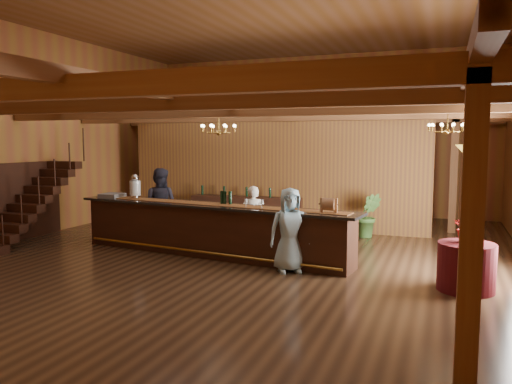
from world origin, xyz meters
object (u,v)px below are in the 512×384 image
(beverage_dispenser, at_px, (135,187))
(floor_plant, at_px, (368,215))
(tasting_bar, at_px, (210,229))
(pendant_lamp, at_px, (472,151))
(bartender, at_px, (253,218))
(backbar_shelf, at_px, (247,212))
(chandelier_right, at_px, (447,127))
(round_table, at_px, (466,267))
(raffle_drum, at_px, (329,204))
(chandelier_left, at_px, (219,128))
(staff_second, at_px, (160,205))
(guest, at_px, (290,230))

(beverage_dispenser, relative_size, floor_plant, 0.50)
(tasting_bar, bearing_deg, floor_plant, 55.17)
(pendant_lamp, distance_m, floor_plant, 5.06)
(bartender, bearing_deg, backbar_shelf, -85.86)
(beverage_dispenser, distance_m, bartender, 3.02)
(tasting_bar, xyz_separation_m, bartender, (0.72, 0.81, 0.18))
(backbar_shelf, xyz_separation_m, chandelier_right, (5.42, -1.67, 2.39))
(beverage_dispenser, distance_m, pendant_lamp, 7.62)
(round_table, bearing_deg, backbar_shelf, 142.93)
(chandelier_right, xyz_separation_m, floor_plant, (-1.87, 1.44, -2.26))
(pendant_lamp, bearing_deg, backbar_shelf, 142.93)
(chandelier_right, relative_size, floor_plant, 0.67)
(raffle_drum, distance_m, chandelier_left, 3.11)
(backbar_shelf, relative_size, staff_second, 1.76)
(beverage_dispenser, xyz_separation_m, staff_second, (0.37, 0.50, -0.50))
(raffle_drum, bearing_deg, backbar_shelf, 129.83)
(bartender, bearing_deg, pendant_lamp, 139.77)
(backbar_shelf, bearing_deg, raffle_drum, -55.76)
(raffle_drum, xyz_separation_m, staff_second, (-4.59, 1.27, -0.39))
(raffle_drum, xyz_separation_m, floor_plant, (0.24, 3.74, -0.73))
(backbar_shelf, height_order, chandelier_left, chandelier_left)
(raffle_drum, distance_m, chandelier_right, 3.48)
(beverage_dispenser, height_order, guest, beverage_dispenser)
(beverage_dispenser, bearing_deg, tasting_bar, -8.98)
(tasting_bar, relative_size, guest, 4.20)
(guest, xyz_separation_m, floor_plant, (0.94, 4.04, -0.23))
(chandelier_right, bearing_deg, guest, -137.18)
(pendant_lamp, height_order, staff_second, pendant_lamp)
(pendant_lamp, height_order, guest, pendant_lamp)
(tasting_bar, xyz_separation_m, pendant_lamp, (5.28, -0.84, 1.82))
(round_table, bearing_deg, beverage_dispenser, 170.98)
(backbar_shelf, xyz_separation_m, staff_second, (-1.28, -2.70, 0.48))
(tasting_bar, distance_m, guest, 2.22)
(staff_second, bearing_deg, guest, 148.27)
(round_table, relative_size, chandelier_right, 1.19)
(guest, bearing_deg, beverage_dispenser, 137.90)
(tasting_bar, relative_size, beverage_dispenser, 11.61)
(beverage_dispenser, bearing_deg, raffle_drum, -8.77)
(pendant_lamp, relative_size, floor_plant, 0.76)
(chandelier_right, xyz_separation_m, pendant_lamp, (0.38, -2.72, -0.45))
(raffle_drum, height_order, staff_second, staff_second)
(beverage_dispenser, height_order, backbar_shelf, beverage_dispenser)
(bartender, relative_size, staff_second, 0.81)
(tasting_bar, bearing_deg, guest, -11.63)
(bartender, bearing_deg, chandelier_right, 174.04)
(floor_plant, bearing_deg, guest, -103.08)
(beverage_dispenser, relative_size, raffle_drum, 1.76)
(tasting_bar, relative_size, staff_second, 3.71)
(tasting_bar, relative_size, round_table, 7.30)
(raffle_drum, relative_size, bartender, 0.22)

